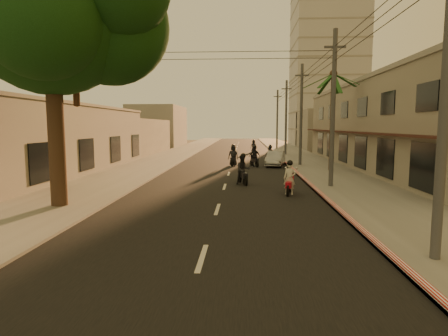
{
  "coord_description": "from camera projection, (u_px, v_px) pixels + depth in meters",
  "views": [
    {
      "loc": [
        1.13,
        -13.85,
        3.62
      ],
      "look_at": [
        0.06,
        6.19,
        1.34
      ],
      "focal_mm": 30.0,
      "sensor_mm": 36.0,
      "label": 1
    }
  ],
  "objects": [
    {
      "name": "ground",
      "position": [
        214.0,
        221.0,
        14.21
      ],
      "size": [
        160.0,
        160.0,
        0.0
      ],
      "primitive_type": "plane",
      "color": "#383023",
      "rests_on": "ground"
    },
    {
      "name": "parked_car",
      "position": [
        275.0,
        159.0,
        33.44
      ],
      "size": [
        2.95,
        4.6,
        1.34
      ],
      "primitive_type": "imported",
      "rotation": [
        0.0,
        0.0,
        -0.19
      ],
      "color": "#9C9EA4",
      "rests_on": "ground"
    },
    {
      "name": "distant_tower",
      "position": [
        327.0,
        68.0,
        67.35
      ],
      "size": [
        12.1,
        12.1,
        28.0
      ],
      "color": "#B7B5B2",
      "rests_on": "ground"
    },
    {
      "name": "scooter_far_b",
      "position": [
        270.0,
        152.0,
        40.63
      ],
      "size": [
        1.34,
        1.53,
        1.57
      ],
      "rotation": [
        0.0,
        0.0,
        -0.37
      ],
      "color": "black",
      "rests_on": "ground"
    },
    {
      "name": "utility_poles",
      "position": [
        302.0,
        92.0,
        32.99
      ],
      "size": [
        1.2,
        48.26,
        9.0
      ],
      "color": "#38383A",
      "rests_on": "ground"
    },
    {
      "name": "filler_left_near",
      "position": [
        127.0,
        137.0,
        48.44
      ],
      "size": [
        8.0,
        14.0,
        4.4
      ],
      "primitive_type": "cube",
      "color": "gray",
      "rests_on": "ground"
    },
    {
      "name": "scooter_red",
      "position": [
        290.0,
        179.0,
        19.61
      ],
      "size": [
        0.91,
        1.83,
        1.83
      ],
      "rotation": [
        0.0,
        0.0,
        -0.25
      ],
      "color": "black",
      "rests_on": "ground"
    },
    {
      "name": "broadleaf_tree",
      "position": [
        61.0,
        10.0,
        15.73
      ],
      "size": [
        9.6,
        8.7,
        12.1
      ],
      "color": "black",
      "rests_on": "ground"
    },
    {
      "name": "scooter_mid_b",
      "position": [
        255.0,
        157.0,
        32.91
      ],
      "size": [
        1.33,
        1.88,
        1.92
      ],
      "rotation": [
        0.0,
        0.0,
        0.33
      ],
      "color": "black",
      "rests_on": "ground"
    },
    {
      "name": "palm_tree",
      "position": [
        333.0,
        80.0,
        28.86
      ],
      "size": [
        5.0,
        5.0,
        8.2
      ],
      "color": "black",
      "rests_on": "ground"
    },
    {
      "name": "road",
      "position": [
        231.0,
        165.0,
        34.05
      ],
      "size": [
        10.0,
        140.0,
        0.02
      ],
      "primitive_type": "cube",
      "color": "black",
      "rests_on": "ground"
    },
    {
      "name": "left_building",
      "position": [
        46.0,
        139.0,
        28.55
      ],
      "size": [
        8.2,
        24.2,
        5.2
      ],
      "color": "gray",
      "rests_on": "ground"
    },
    {
      "name": "filler_right",
      "position": [
        327.0,
        130.0,
        57.79
      ],
      "size": [
        8.0,
        14.0,
        6.0
      ],
      "primitive_type": "cube",
      "color": "gray",
      "rests_on": "ground"
    },
    {
      "name": "shophouse_row",
      "position": [
        399.0,
        125.0,
        30.92
      ],
      "size": [
        8.8,
        34.2,
        7.3
      ],
      "color": "gray",
      "rests_on": "ground"
    },
    {
      "name": "curb_stripe",
      "position": [
        295.0,
        171.0,
        28.82
      ],
      "size": [
        0.2,
        60.0,
        0.2
      ],
      "primitive_type": "cube",
      "color": "red",
      "rests_on": "ground"
    },
    {
      "name": "sidewalk_right",
      "position": [
        314.0,
        165.0,
        33.65
      ],
      "size": [
        5.0,
        140.0,
        0.12
      ],
      "primitive_type": "cube",
      "color": "slate",
      "rests_on": "ground"
    },
    {
      "name": "scooter_mid_a",
      "position": [
        243.0,
        170.0,
        23.01
      ],
      "size": [
        1.25,
        1.93,
        1.95
      ],
      "rotation": [
        0.0,
        0.0,
        0.27
      ],
      "color": "black",
      "rests_on": "ground"
    },
    {
      "name": "scooter_far_a",
      "position": [
        233.0,
        156.0,
        33.69
      ],
      "size": [
        1.08,
        2.0,
        1.97
      ],
      "rotation": [
        0.0,
        0.0,
        -0.15
      ],
      "color": "black",
      "rests_on": "ground"
    },
    {
      "name": "sidewalk_left",
      "position": [
        150.0,
        164.0,
        34.44
      ],
      "size": [
        5.0,
        140.0,
        0.12
      ],
      "primitive_type": "cube",
      "color": "slate",
      "rests_on": "ground"
    },
    {
      "name": "filler_left_far",
      "position": [
        158.0,
        126.0,
        66.15
      ],
      "size": [
        8.0,
        14.0,
        7.0
      ],
      "primitive_type": "cube",
      "color": "gray",
      "rests_on": "ground"
    },
    {
      "name": "scooter_far_c",
      "position": [
        254.0,
        147.0,
        50.79
      ],
      "size": [
        0.83,
        1.77,
        1.74
      ],
      "rotation": [
        0.0,
        0.0,
        0.03
      ],
      "color": "black",
      "rests_on": "ground"
    }
  ]
}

